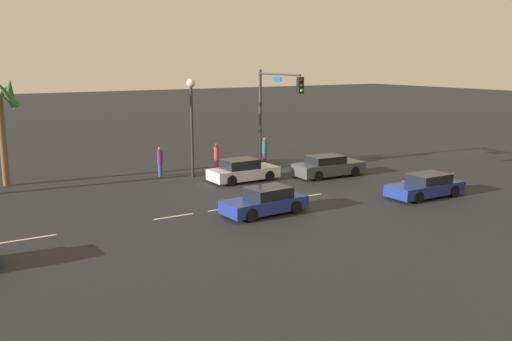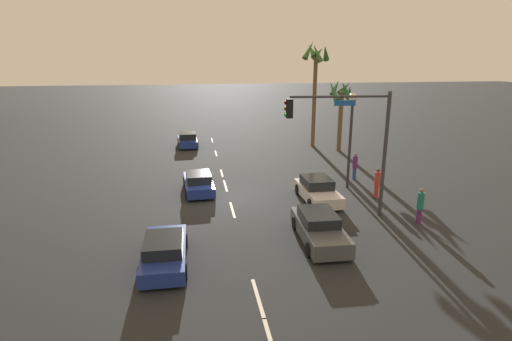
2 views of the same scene
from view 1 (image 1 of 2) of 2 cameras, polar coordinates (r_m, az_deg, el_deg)
The scene contains 17 objects.
ground_plane at distance 29.44m, azimuth 1.36°, elevation -3.23°, with size 220.00×220.00×0.00m, color #232628.
lane_stripe_1 at distance 25.33m, azimuth -22.27°, elevation -6.49°, with size 2.28×0.14×0.01m, color silver.
lane_stripe_2 at distance 27.00m, azimuth -8.41°, elevation -4.67°, with size 1.99×0.14×0.01m, color silver.
lane_stripe_3 at distance 28.29m, azimuth -2.60°, elevation -3.83°, with size 2.55×0.14×0.01m, color silver.
lane_stripe_4 at distance 30.65m, azimuth 4.84°, elevation -2.68°, with size 2.48×0.14×0.01m, color silver.
lane_stripe_5 at distance 36.42m, azimuth 16.12°, elevation -0.85°, with size 2.52×0.14×0.01m, color silver.
lane_stripe_6 at distance 38.13m, azimuth 18.48°, elevation -0.47°, with size 2.22×0.14×0.01m, color silver.
car_0 at distance 27.09m, azimuth 0.95°, elevation -3.19°, with size 4.28×2.01×1.30m.
car_1 at distance 34.40m, azimuth -1.38°, elevation -0.04°, with size 4.34×1.97×1.38m.
car_2 at distance 36.07m, azimuth 7.39°, elevation 0.41°, with size 4.70×2.03×1.36m.
car_4 at distance 31.81m, azimuth 16.96°, elevation -1.54°, with size 4.45×1.88×1.26m.
traffic_signal at distance 36.03m, azimuth 1.72°, elevation 6.79°, with size 0.68×5.49×6.73m.
streetlamp at distance 35.36m, azimuth -6.61°, elevation 6.29°, with size 0.56×0.56×6.22m.
pedestrian_0 at distance 37.64m, azimuth -4.04°, elevation 1.47°, with size 0.48×0.48×1.86m.
pedestrian_1 at distance 40.00m, azimuth 0.90°, elevation 2.11°, with size 0.47×0.47×1.91m.
pedestrian_2 at distance 36.22m, azimuth -9.79°, elevation 1.00°, with size 0.47×0.47×1.92m.
palm_tree_0 at distance 35.63m, azimuth -24.72°, elevation 6.11°, with size 2.31×2.54×6.50m.
Camera 1 is at (-15.38, -24.00, 7.34)m, focal length 39.14 mm.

